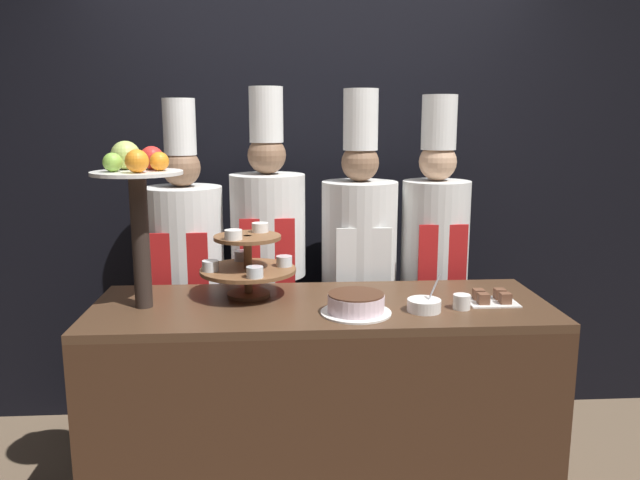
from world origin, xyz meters
TOP-DOWN VIEW (x-y plane):
  - wall_back at (0.00, 1.33)m, footprint 10.00×0.06m
  - buffet_counter at (0.00, 0.34)m, footprint 1.90×0.68m
  - tiered_stand at (-0.31, 0.46)m, footprint 0.41×0.41m
  - fruit_pedestal at (-0.73, 0.35)m, footprint 0.36×0.36m
  - cake_round at (0.13, 0.19)m, footprint 0.28×0.28m
  - cup_white at (0.56, 0.22)m, footprint 0.07×0.07m
  - cake_square_tray at (0.71, 0.30)m, footprint 0.20×0.16m
  - serving_bowl_near at (0.40, 0.20)m, footprint 0.14×0.14m
  - chef_left at (-0.65, 0.95)m, footprint 0.39×0.39m
  - chef_center_left at (-0.23, 0.95)m, footprint 0.38×0.38m
  - chef_center_right at (0.23, 0.95)m, footprint 0.38×0.38m
  - chef_right at (0.63, 0.95)m, footprint 0.35×0.35m

SIDE VIEW (x-z plane):
  - buffet_counter at x=0.00m, z-range 0.00..0.94m
  - chef_left at x=-0.65m, z-range 0.05..1.84m
  - cake_square_tray at x=0.71m, z-range 0.93..0.98m
  - serving_bowl_near at x=0.40m, z-range 0.89..1.04m
  - cup_white at x=0.56m, z-range 0.94..1.00m
  - chef_center_right at x=0.23m, z-range 0.05..1.89m
  - cake_round at x=0.13m, z-range 0.94..1.02m
  - chef_right at x=0.63m, z-range 0.08..1.90m
  - chef_center_left at x=-0.23m, z-range 0.07..1.92m
  - tiered_stand at x=-0.31m, z-range 0.94..1.25m
  - wall_back at x=0.00m, z-range 0.00..2.80m
  - fruit_pedestal at x=-0.73m, z-range 1.09..1.76m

